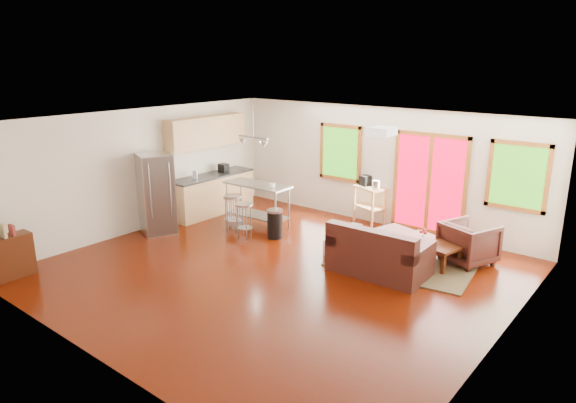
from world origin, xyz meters
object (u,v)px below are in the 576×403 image
Objects in this scene: kitchen_cart at (369,192)px; rug at (404,261)px; refrigerator at (156,194)px; ottoman at (394,239)px; loveseat at (378,255)px; armchair at (469,241)px; island at (257,197)px; coffee_table at (431,244)px.

rug is at bearing -42.76° from kitchen_cart.
ottoman is at bearing 49.84° from refrigerator.
loveseat reaches higher than armchair.
island is at bearing 168.09° from loveseat.
ottoman is at bearing 11.35° from island.
kitchen_cart is at bearing 2.84° from armchair.
armchair is at bearing 10.46° from island.
coffee_table reaches higher than ottoman.
loveseat is at bearing -98.70° from rug.
loveseat reaches higher than coffee_table.
armchair is at bearing 8.49° from ottoman.
kitchen_cart reaches higher than armchair.
loveseat is 1.98× the size of armchair.
ottoman is at bearing 30.05° from armchair.
rug is 0.57m from coffee_table.
rug is 2.38m from kitchen_cart.
island reaches higher than loveseat.
kitchen_cart reaches higher than ottoman.
refrigerator is at bearing -134.05° from kitchen_cart.
island reaches higher than armchair.
coffee_table is 1.12× the size of kitchen_cart.
island reaches higher than rug.
coffee_table is (0.52, 0.98, 0.03)m from loveseat.
refrigerator is (-4.75, -1.00, 0.50)m from loveseat.
island is at bearing -177.55° from rug.
armchair is at bearing 42.36° from coffee_table.
coffee_table is at bearing 63.93° from armchair.
ottoman is at bearing -41.92° from kitchen_cart.
loveseat reaches higher than ottoman.
refrigerator is (-5.79, -2.45, 0.43)m from armchair.
rug is at bearing -44.86° from ottoman.
armchair is at bearing 53.31° from loveseat.
kitchen_cart is (-1.20, 1.08, 0.54)m from ottoman.
loveseat is at bearing -117.92° from coffee_table.
kitchen_cart is at bearing 137.24° from rug.
refrigerator is at bearing -169.37° from loveseat.
armchair is 0.78× the size of kitchen_cart.
rug is 2.04× the size of coffee_table.
loveseat is at bearing -10.69° from island.
coffee_table is 3.92m from island.
refrigerator reaches higher than armchair.
loveseat reaches higher than rug.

